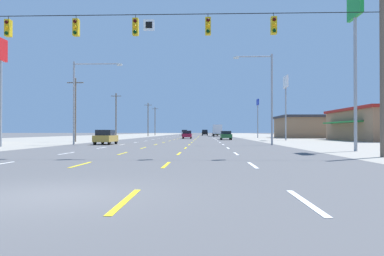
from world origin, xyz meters
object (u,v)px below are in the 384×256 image
Objects in this scene: sedan_far_right_far at (215,133)px; hatchback_far_right_distant_a at (215,133)px; pole_sign_left_row_0 at (1,66)px; pole_sign_right_row_0 at (355,30)px; suv_inner_right_farther at (205,133)px; pole_sign_right_row_2 at (258,109)px; sedan_far_right_near at (226,135)px; box_truck_far_right_midfar at (217,130)px; suv_inner_left_farthest at (185,133)px; streetlight_left_row_0 at (80,95)px; hatchback_far_left_nearest at (106,137)px; streetlight_right_row_0 at (268,92)px; pole_sign_right_row_1 at (286,90)px; hatchback_center_turn_mid at (187,135)px.

hatchback_far_right_distant_a is (0.30, 11.70, 0.03)m from sedan_far_right_far.
pole_sign_left_row_0 is 29.35m from pole_sign_right_row_0.
pole_sign_right_row_2 reaches higher than suv_inner_right_farther.
suv_inner_right_farther reaches higher than sedan_far_right_near.
pole_sign_right_row_2 is (7.70, -49.74, 5.54)m from hatchback_far_right_distant_a.
box_truck_far_right_midfar is 1.47× the size of suv_inner_left_farthest.
streetlight_left_row_0 is (5.38, 5.09, -2.10)m from pole_sign_left_row_0.
suv_inner_left_farthest is 0.59× the size of pole_sign_right_row_2.
hatchback_far_right_distant_a is at bearing 98.80° from pole_sign_right_row_2.
streetlight_right_row_0 is at bearing -3.03° from hatchback_far_left_nearest.
streetlight_left_row_0 is 0.93× the size of streetlight_right_row_0.
pole_sign_right_row_2 is at bearing 66.38° from sedan_far_right_near.
suv_inner_right_farther is 0.57× the size of streetlight_left_row_0.
hatchback_far_left_nearest is at bearing -100.08° from sedan_far_right_far.
hatchback_far_left_nearest is 5.08m from streetlight_left_row_0.
box_truck_far_right_midfar is 63.05m from streetlight_right_row_0.
pole_sign_right_row_1 reaches higher than pole_sign_right_row_2.
streetlight_left_row_0 reaches higher than suv_inner_right_farther.
pole_sign_right_row_2 is (29.75, 46.36, -0.93)m from pole_sign_left_row_0.
box_truck_far_right_midfar reaches higher than sedan_far_right_far.
streetlight_right_row_0 is at bearing -81.46° from suv_inner_left_farthest.
pole_sign_right_row_0 reaches higher than pole_sign_left_row_0.
suv_inner_left_farthest is 0.50× the size of pole_sign_left_row_0.
pole_sign_left_row_0 is 39.23m from pole_sign_right_row_1.
sedan_far_right_far is 0.46× the size of pole_sign_left_row_0.
pole_sign_right_row_1 is (8.73, -71.79, 7.01)m from hatchback_far_right_distant_a.
suv_inner_left_farthest is at bearing 152.40° from suv_inner_right_farther.
sedan_far_right_near is at bearing -86.87° from suv_inner_right_farther.
hatchback_far_left_nearest is 0.39× the size of pole_sign_right_row_1.
sedan_far_right_far is at bearing -91.48° from hatchback_far_right_distant_a.
sedan_far_right_far is 0.41× the size of pole_sign_right_row_0.
streetlight_right_row_0 is (19.26, -0.00, 0.21)m from streetlight_left_row_0.
sedan_far_right_far is 87.40m from pole_sign_left_row_0.
box_truck_far_right_midfar reaches higher than suv_inner_left_farthest.
streetlight_right_row_0 is at bearing -87.43° from box_truck_far_right_midfar.
box_truck_far_right_midfar is 71.60m from pole_sign_left_row_0.
sedan_far_right_far is 11.70m from hatchback_far_right_distant_a.
streetlight_right_row_0 reaches higher than sedan_far_right_near.
streetlight_right_row_0 reaches higher than suv_inner_left_farthest.
hatchback_far_left_nearest is 0.80× the size of suv_inner_right_farther.
suv_inner_left_farthest is 101.81m from pole_sign_right_row_0.
box_truck_far_right_midfar reaches higher than suv_inner_right_farther.
box_truck_far_right_midfar is 0.72× the size of pole_sign_right_row_1.
streetlight_right_row_0 is (13.32, -88.70, 4.33)m from suv_inner_left_farthest.
sedan_far_right_far is (-0.06, 16.43, -1.08)m from box_truck_far_right_midfar.
hatchback_far_left_nearest is at bearing -141.42° from pole_sign_right_row_1.
hatchback_center_turn_mid is 59.56m from hatchback_far_right_distant_a.
pole_sign_right_row_1 is at bearing -79.34° from suv_inner_right_farther.
pole_sign_left_row_0 is at bearing -107.79° from box_truck_far_right_midfar.
streetlight_left_row_0 is at bearing -142.89° from pole_sign_right_row_1.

